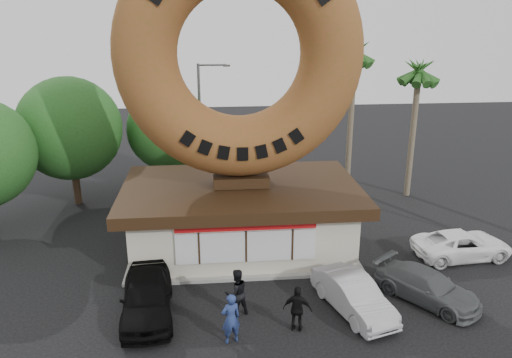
{
  "coord_description": "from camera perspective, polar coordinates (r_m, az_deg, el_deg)",
  "views": [
    {
      "loc": [
        -1.42,
        -16.3,
        11.06
      ],
      "look_at": [
        0.53,
        4.0,
        4.23
      ],
      "focal_mm": 35.0,
      "sensor_mm": 36.0,
      "label": 1
    }
  ],
  "objects": [
    {
      "name": "street_lamp",
      "position": [
        32.97,
        -6.17,
        6.9
      ],
      "size": [
        2.11,
        0.2,
        8.0
      ],
      "color": "#59595E",
      "rests_on": "ground"
    },
    {
      "name": "palm_near",
      "position": [
        31.69,
        11.2,
        13.38
      ],
      "size": [
        2.6,
        2.6,
        9.75
      ],
      "color": "#726651",
      "rests_on": "ground"
    },
    {
      "name": "car_grey",
      "position": [
        21.56,
        18.98,
        -11.53
      ],
      "size": [
        4.0,
        4.53,
        1.26
      ],
      "primitive_type": "imported",
      "rotation": [
        0.0,
        0.0,
        0.64
      ],
      "color": "#585C5D",
      "rests_on": "ground"
    },
    {
      "name": "car_silver",
      "position": [
        20.12,
        11.08,
        -12.89
      ],
      "size": [
        2.66,
        4.46,
        1.39
      ],
      "primitive_type": "imported",
      "rotation": [
        0.0,
        0.0,
        0.3
      ],
      "color": "#AEADB3",
      "rests_on": "ground"
    },
    {
      "name": "car_white",
      "position": [
        25.67,
        22.5,
        -6.95
      ],
      "size": [
        4.77,
        2.49,
        1.28
      ],
      "primitive_type": "imported",
      "rotation": [
        0.0,
        0.0,
        1.65
      ],
      "color": "white",
      "rests_on": "ground"
    },
    {
      "name": "donut_shop",
      "position": [
        24.18,
        -1.7,
        -4.09
      ],
      "size": [
        11.2,
        7.2,
        3.8
      ],
      "color": "beige",
      "rests_on": "ground"
    },
    {
      "name": "person_left",
      "position": [
        18.02,
        -2.89,
        -15.63
      ],
      "size": [
        0.8,
        0.65,
        1.9
      ],
      "primitive_type": "imported",
      "rotation": [
        0.0,
        0.0,
        3.46
      ],
      "color": "navy",
      "rests_on": "ground"
    },
    {
      "name": "giant_donut",
      "position": [
        22.41,
        -1.89,
        14.0
      ],
      "size": [
        11.0,
        2.8,
        11.0
      ],
      "primitive_type": "torus",
      "rotation": [
        1.57,
        0.0,
        0.0
      ],
      "color": "brown",
      "rests_on": "donut_shop"
    },
    {
      "name": "tree_mid",
      "position": [
        32.19,
        -9.99,
        5.6
      ],
      "size": [
        5.2,
        5.2,
        6.63
      ],
      "color": "#473321",
      "rests_on": "ground"
    },
    {
      "name": "person_right",
      "position": [
        18.66,
        4.77,
        -14.58
      ],
      "size": [
        1.13,
        0.73,
        1.79
      ],
      "primitive_type": "imported",
      "rotation": [
        0.0,
        0.0,
        2.84
      ],
      "color": "black",
      "rests_on": "ground"
    },
    {
      "name": "ground",
      "position": [
        19.75,
        -0.44,
        -15.55
      ],
      "size": [
        90.0,
        90.0,
        0.0
      ],
      "primitive_type": "plane",
      "color": "black",
      "rests_on": "ground"
    },
    {
      "name": "palm_far",
      "position": [
        31.56,
        18.08,
        11.12
      ],
      "size": [
        2.6,
        2.6,
        8.75
      ],
      "color": "#726651",
      "rests_on": "ground"
    },
    {
      "name": "car_black",
      "position": [
        19.94,
        -12.37,
        -12.92
      ],
      "size": [
        2.26,
        4.85,
        1.61
      ],
      "primitive_type": "imported",
      "rotation": [
        0.0,
        0.0,
        0.08
      ],
      "color": "black",
      "rests_on": "ground"
    },
    {
      "name": "person_center",
      "position": [
        19.44,
        -2.24,
        -12.84
      ],
      "size": [
        1.12,
        1.01,
        1.9
      ],
      "primitive_type": "imported",
      "rotation": [
        0.0,
        0.0,
        3.52
      ],
      "color": "black",
      "rests_on": "ground"
    },
    {
      "name": "tree_west",
      "position": [
        31.06,
        -20.52,
        5.41
      ],
      "size": [
        6.0,
        6.0,
        7.65
      ],
      "color": "#473321",
      "rests_on": "ground"
    }
  ]
}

